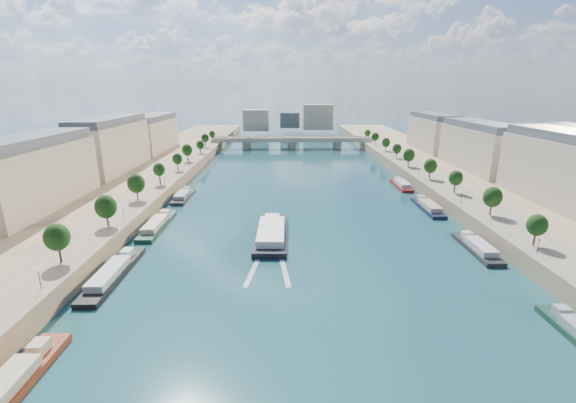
{
  "coord_description": "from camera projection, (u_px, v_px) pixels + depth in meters",
  "views": [
    {
      "loc": [
        -6.17,
        -36.15,
        42.08
      ],
      "look_at": [
        -4.64,
        88.01,
        5.0
      ],
      "focal_mm": 24.0,
      "sensor_mm": 36.0,
      "label": 1
    }
  ],
  "objects": [
    {
      "name": "tour_barge",
      "position": [
        271.0,
        233.0,
        111.82
      ],
      "size": [
        9.36,
        31.58,
        4.27
      ],
      "rotation": [
        0.0,
        0.0,
        -0.01
      ],
      "color": "black",
      "rests_on": "ground"
    },
    {
      "name": "moored_barges_right",
      "position": [
        476.0,
        247.0,
        103.22
      ],
      "size": [
        5.0,
        157.9,
        3.6
      ],
      "color": "black",
      "rests_on": "ground"
    },
    {
      "name": "wake",
      "position": [
        270.0,
        262.0,
        96.36
      ],
      "size": [
        10.76,
        25.97,
        0.04
      ],
      "color": "silver",
      "rests_on": "ground"
    },
    {
      "name": "buildings_right",
      "position": [
        516.0,
        155.0,
        150.36
      ],
      "size": [
        16.0,
        226.0,
        23.2
      ],
      "color": "#C0AF94",
      "rests_on": "ground"
    },
    {
      "name": "pave_right",
      "position": [
        455.0,
        191.0,
        141.79
      ],
      "size": [
        14.0,
        520.0,
        0.1
      ],
      "primitive_type": "cube",
      "color": "gray",
      "rests_on": "quay_right"
    },
    {
      "name": "lamps_left",
      "position": [
        147.0,
        192.0,
        130.13
      ],
      "size": [
        0.36,
        200.36,
        4.28
      ],
      "color": "black",
      "rests_on": "ground"
    },
    {
      "name": "quay_left",
      "position": [
        104.0,
        199.0,
        141.0
      ],
      "size": [
        44.0,
        520.0,
        5.0
      ],
      "primitive_type": "cube",
      "color": "#9E8460",
      "rests_on": "ground"
    },
    {
      "name": "ground",
      "position": [
        300.0,
        205.0,
        142.56
      ],
      "size": [
        700.0,
        700.0,
        0.0
      ],
      "primitive_type": "plane",
      "color": "#0C2D38",
      "rests_on": "ground"
    },
    {
      "name": "pave_left",
      "position": [
        144.0,
        192.0,
        140.44
      ],
      "size": [
        14.0,
        520.0,
        0.1
      ],
      "primitive_type": "cube",
      "color": "gray",
      "rests_on": "quay_left"
    },
    {
      "name": "trees_left",
      "position": [
        150.0,
        177.0,
        140.83
      ],
      "size": [
        4.8,
        268.8,
        8.26
      ],
      "color": "#382B1E",
      "rests_on": "ground"
    },
    {
      "name": "skyline",
      "position": [
        293.0,
        118.0,
        348.74
      ],
      "size": [
        79.0,
        42.0,
        22.0
      ],
      "color": "#C0AF94",
      "rests_on": "ground"
    },
    {
      "name": "trees_right",
      "position": [
        440.0,
        171.0,
        149.8
      ],
      "size": [
        4.8,
        268.8,
        8.26
      ],
      "color": "#382B1E",
      "rests_on": "ground"
    },
    {
      "name": "moored_barges_left",
      "position": [
        107.0,
        281.0,
        85.33
      ],
      "size": [
        5.0,
        155.89,
        3.6
      ],
      "color": "#1B213C",
      "rests_on": "ground"
    },
    {
      "name": "quay_right",
      "position": [
        494.0,
        198.0,
        142.7
      ],
      "size": [
        44.0,
        520.0,
        5.0
      ],
      "primitive_type": "cube",
      "color": "#9E8460",
      "rests_on": "ground"
    },
    {
      "name": "buildings_left",
      "position": [
        79.0,
        156.0,
        148.35
      ],
      "size": [
        16.0,
        226.0,
        23.2
      ],
      "color": "#C0AF94",
      "rests_on": "ground"
    },
    {
      "name": "lamps_right",
      "position": [
        438.0,
        181.0,
        145.75
      ],
      "size": [
        0.36,
        200.36,
        4.28
      ],
      "color": "black",
      "rests_on": "ground"
    },
    {
      "name": "bridge",
      "position": [
        292.0,
        141.0,
        272.16
      ],
      "size": [
        112.0,
        12.0,
        8.15
      ],
      "color": "#C1B79E",
      "rests_on": "ground"
    }
  ]
}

